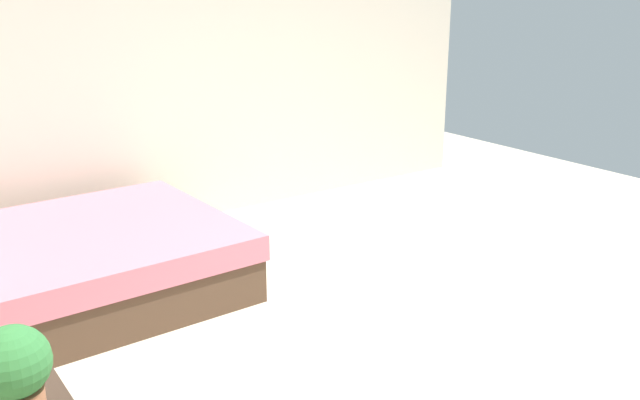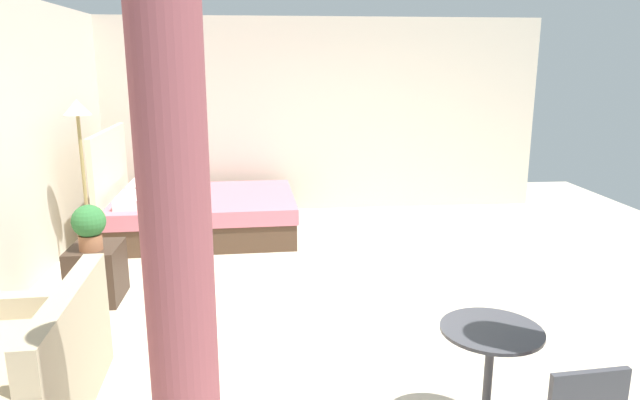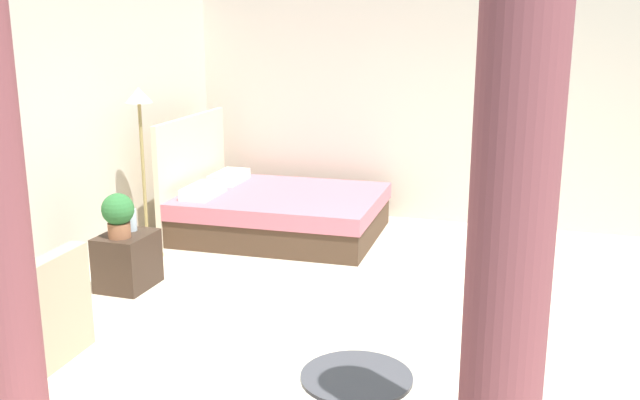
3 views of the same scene
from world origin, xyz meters
name	(u,v)px [view 3 (image 3 of 3)]	position (x,y,z in m)	size (l,w,h in m)	color
ground_plane	(379,316)	(0.00, 0.00, -0.01)	(9.33, 9.37, 0.02)	beige
wall_back	(50,136)	(0.00, 3.19, 1.38)	(9.33, 0.12, 2.77)	beige
wall_right	(441,109)	(3.17, 0.00, 1.38)	(0.12, 6.37, 2.77)	beige
bed	(275,210)	(1.93, 1.71, 0.29)	(1.83, 2.33, 1.35)	#473323
nightstand	(127,261)	(-0.08, 2.39, 0.26)	(0.54, 0.44, 0.52)	#38281E
potted_plant	(118,213)	(-0.18, 2.39, 0.74)	(0.29, 0.29, 0.41)	#935B3D
vase	(131,220)	(0.04, 2.41, 0.62)	(0.11, 0.11, 0.21)	silver
floor_lamp	(141,129)	(0.76, 2.69, 1.36)	(0.32, 0.32, 1.78)	#99844C
curtain_left	(504,328)	(-2.92, -1.15, 1.29)	(0.32, 0.32, 2.58)	#994C51
curtain_right	(3,266)	(-2.92, 1.19, 1.29)	(0.29, 0.29, 2.58)	#994C51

